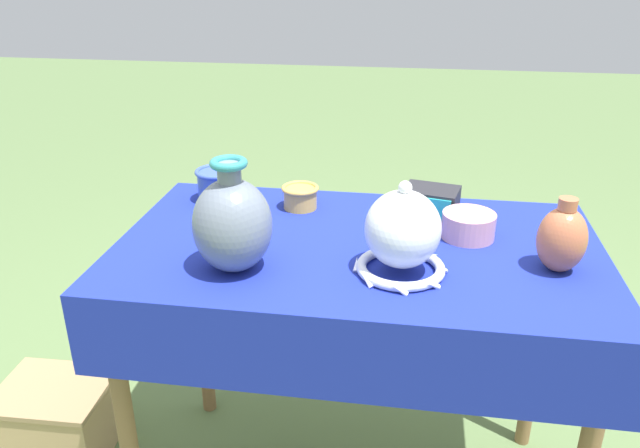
# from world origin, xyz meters

# --- Properties ---
(display_table) EXTENTS (1.16, 0.67, 0.79)m
(display_table) POSITION_xyz_m (0.00, -0.01, 0.70)
(display_table) COLOR olive
(display_table) RESTS_ON ground_plane
(vase_tall_bulbous) EXTENTS (0.17, 0.17, 0.25)m
(vase_tall_bulbous) POSITION_xyz_m (-0.26, -0.17, 0.90)
(vase_tall_bulbous) COLOR slate
(vase_tall_bulbous) RESTS_ON display_table
(vase_dome_bell) EXTENTS (0.21, 0.21, 0.22)m
(vase_dome_bell) POSITION_xyz_m (0.10, -0.13, 0.88)
(vase_dome_bell) COLOR white
(vase_dome_bell) RESTS_ON display_table
(mosaic_tile_box) EXTENTS (0.16, 0.13, 0.08)m
(mosaic_tile_box) POSITION_xyz_m (0.17, 0.20, 0.83)
(mosaic_tile_box) COLOR #232328
(mosaic_tile_box) RESTS_ON display_table
(cup_wide_ochre) EXTENTS (0.10, 0.10, 0.06)m
(cup_wide_ochre) POSITION_xyz_m (-0.18, 0.20, 0.83)
(cup_wide_ochre) COLOR gold
(cup_wide_ochre) RESTS_ON display_table
(jar_round_terracotta) EXTENTS (0.11, 0.11, 0.17)m
(jar_round_terracotta) POSITION_xyz_m (0.44, -0.07, 0.87)
(jar_round_terracotta) COLOR #BC6642
(jar_round_terracotta) RESTS_ON display_table
(pot_squat_rose) EXTENTS (0.13, 0.13, 0.06)m
(pot_squat_rose) POSITION_xyz_m (0.26, 0.07, 0.83)
(pot_squat_rose) COLOR #D19399
(pot_squat_rose) RESTS_ON display_table
(cup_wide_cobalt) EXTENTS (0.12, 0.12, 0.09)m
(cup_wide_cobalt) POSITION_xyz_m (-0.42, 0.22, 0.84)
(cup_wide_cobalt) COLOR #3851A8
(cup_wide_cobalt) RESTS_ON display_table
(wooden_crate) EXTENTS (0.33, 0.28, 0.23)m
(wooden_crate) POSITION_xyz_m (-0.91, 0.02, 0.12)
(wooden_crate) COLOR tan
(wooden_crate) RESTS_ON ground_plane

